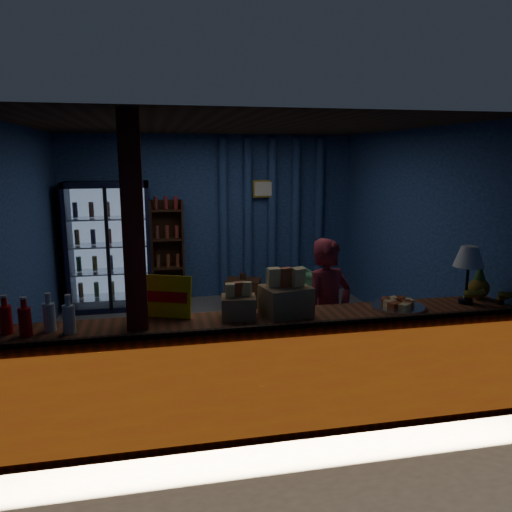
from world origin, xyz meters
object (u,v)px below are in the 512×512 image
Objects in this scene: shopkeeper at (328,315)px; green_chair at (291,288)px; pastry_tray at (398,305)px; table_lamp at (469,259)px.

green_chair is (0.38, 2.68, -0.46)m from shopkeeper.
green_chair is 1.37× the size of pastry_tray.
green_chair is at bearing 103.22° from table_lamp.
pastry_tray is at bearing -71.48° from shopkeeper.
shopkeeper is at bearing 156.21° from table_lamp.
shopkeeper is 2.74m from green_chair.
shopkeeper is 2.33× the size of green_chair.
table_lamp is (0.75, -3.18, 1.07)m from green_chair.
table_lamp is (1.13, -0.50, 0.61)m from shopkeeper.
pastry_tray is at bearing -179.00° from table_lamp.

